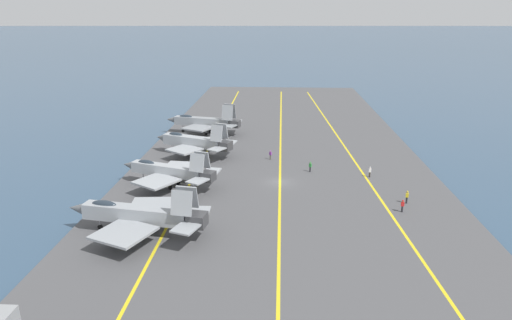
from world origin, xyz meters
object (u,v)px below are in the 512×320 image
crew_yellow_vest (407,196)px  crew_green_vest (310,166)px  crew_red_vest (402,205)px  parked_jet_nearest (138,214)px  crew_white_vest (370,171)px  parked_jet_fourth (204,122)px  parked_jet_third (194,142)px  parked_jet_second (169,171)px  crew_purple_vest (270,154)px

crew_yellow_vest → crew_green_vest: size_ratio=1.05×
crew_red_vest → crew_green_vest: (15.36, 11.06, 0.01)m
parked_jet_nearest → crew_green_vest: size_ratio=10.02×
crew_yellow_vest → crew_white_vest: size_ratio=1.05×
parked_jet_fourth → crew_white_vest: 40.08m
parked_jet_third → parked_jet_fourth: 15.66m
parked_jet_second → parked_jet_third: bearing=-2.6°
crew_yellow_vest → parked_jet_fourth: bearing=43.0°
parked_jet_third → crew_yellow_vest: (-20.49, -33.07, -1.55)m
parked_jet_fourth → crew_white_vest: bearing=-130.2°
crew_red_vest → crew_white_vest: bearing=7.7°
parked_jet_nearest → parked_jet_fourth: (46.99, -0.01, 0.21)m
parked_jet_second → parked_jet_third: parked_jet_third is taller
parked_jet_fourth → crew_yellow_vest: parked_jet_fourth is taller
parked_jet_third → crew_white_vest: bearing=-108.8°
parked_jet_third → crew_yellow_vest: parked_jet_third is taller
crew_yellow_vest → crew_white_vest: bearing=16.9°
crew_yellow_vest → crew_purple_vest: (18.63, 19.06, -0.06)m
crew_yellow_vest → crew_purple_vest: size_ratio=1.07×
parked_jet_nearest → parked_jet_third: size_ratio=1.10×
crew_purple_vest → parked_jet_third: bearing=82.4°
parked_jet_third → crew_red_vest: (-23.45, -31.74, -1.61)m
parked_jet_third → crew_yellow_vest: bearing=-121.8°
crew_red_vest → crew_purple_vest: bearing=39.4°
parked_jet_second → crew_red_vest: parked_jet_second is taller
parked_jet_nearest → crew_purple_vest: (29.49, -14.69, -1.52)m
crew_green_vest → parked_jet_third: bearing=68.6°
crew_red_vest → crew_white_vest: 13.40m
crew_green_vest → crew_purple_vest: size_ratio=1.02×
parked_jet_fourth → crew_red_vest: 50.81m
parked_jet_nearest → crew_yellow_vest: bearing=-72.2°
parked_jet_third → crew_red_vest: size_ratio=9.23×
parked_jet_second → crew_purple_vest: parked_jet_second is taller
parked_jet_nearest → crew_green_vest: 31.61m
parked_jet_second → crew_green_vest: bearing=-70.0°
parked_jet_second → crew_red_vest: size_ratio=9.24×
parked_jet_nearest → parked_jet_third: (31.35, -0.68, 0.10)m
crew_white_vest → crew_green_vest: bearing=77.3°
crew_yellow_vest → parked_jet_nearest: bearing=107.8°
parked_jet_nearest → parked_jet_fourth: 46.99m
parked_jet_nearest → parked_jet_fourth: parked_jet_fourth is taller
parked_jet_nearest → crew_purple_vest: bearing=-26.5°
crew_purple_vest → parked_jet_second: bearing=133.6°
parked_jet_nearest → crew_purple_vest: size_ratio=10.19×
crew_green_vest → crew_purple_vest: 9.12m
parked_jet_second → crew_purple_vest: bearing=-46.4°
parked_jet_nearest → crew_white_vest: (21.17, -30.62, -1.50)m
parked_jet_second → crew_red_vest: bearing=-103.1°
crew_green_vest → crew_white_vest: 9.49m
crew_green_vest → parked_jet_second: bearing=110.0°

